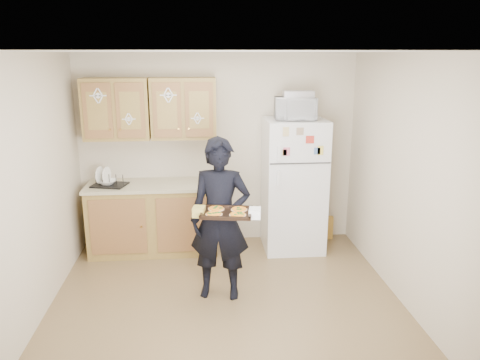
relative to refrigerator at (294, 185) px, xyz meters
name	(u,v)px	position (x,y,z in m)	size (l,w,h in m)	color
floor	(227,305)	(-0.95, -1.43, -0.85)	(3.60, 3.60, 0.00)	brown
ceiling	(225,52)	(-0.95, -1.43, 1.65)	(3.60, 3.60, 0.00)	silver
wall_back	(218,150)	(-0.95, 0.37, 0.40)	(3.60, 0.04, 2.50)	beige
wall_front	(244,273)	(-0.95, -3.23, 0.40)	(3.60, 0.04, 2.50)	beige
wall_left	(30,193)	(-2.75, -1.43, 0.40)	(0.04, 3.60, 2.50)	beige
wall_right	(409,183)	(0.85, -1.43, 0.40)	(0.04, 3.60, 2.50)	beige
refrigerator	(294,185)	(0.00, 0.00, 0.00)	(0.75, 0.70, 1.70)	white
base_cabinet	(154,219)	(-1.80, 0.05, -0.42)	(1.60, 0.60, 0.86)	olive
countertop	(152,185)	(-1.80, 0.05, 0.03)	(1.64, 0.64, 0.04)	#BAAF8F
upper_cab_left	(116,109)	(-2.20, 0.18, 0.98)	(0.80, 0.33, 0.75)	olive
upper_cab_right	(184,108)	(-1.38, 0.18, 0.98)	(0.80, 0.33, 0.75)	olive
cereal_box	(325,228)	(0.52, 0.24, -0.69)	(0.20, 0.07, 0.32)	gold
person	(220,220)	(-1.00, -1.19, 0.00)	(0.62, 0.40, 1.69)	black
baking_tray	(227,213)	(-0.95, -1.49, 0.17)	(0.48, 0.35, 0.04)	black
pizza_front_left	(214,214)	(-1.07, -1.55, 0.18)	(0.16, 0.16, 0.02)	orange
pizza_front_right	(238,215)	(-0.85, -1.59, 0.18)	(0.16, 0.16, 0.02)	orange
pizza_back_left	(216,209)	(-1.05, -1.39, 0.18)	(0.16, 0.16, 0.02)	orange
pizza_back_right	(239,209)	(-0.83, -1.43, 0.18)	(0.16, 0.16, 0.02)	orange
microwave	(295,109)	(-0.02, -0.05, 0.99)	(0.49, 0.33, 0.27)	white
foil_pan	(298,94)	(0.02, -0.02, 1.16)	(0.36, 0.25, 0.08)	silver
dish_rack	(109,179)	(-2.32, 0.00, 0.13)	(0.40, 0.30, 0.16)	black
bowl	(108,182)	(-2.34, 0.00, 0.10)	(0.22, 0.22, 0.05)	white
soap_bottle	(208,177)	(-1.10, -0.05, 0.14)	(0.08, 0.09, 0.19)	white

